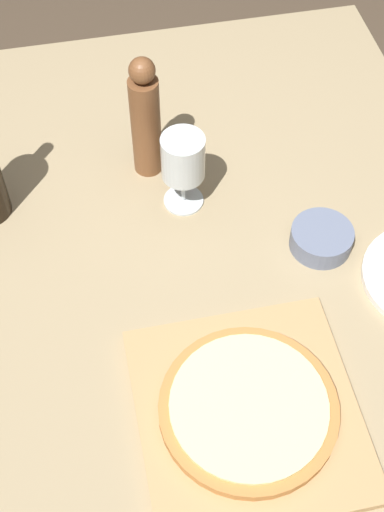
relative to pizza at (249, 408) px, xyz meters
name	(u,v)px	position (x,y,z in m)	size (l,w,h in m)	color
ground_plane	(216,439)	(0.03, 0.26, -0.78)	(12.00, 12.00, 0.00)	#4C3D2D
dining_table	(225,306)	(0.03, 0.26, -0.12)	(1.00, 1.47, 0.75)	#9E8966
cutting_board	(248,413)	(0.00, 0.00, -0.02)	(0.34, 0.36, 0.02)	tan
pizza	(249,408)	(0.00, 0.00, 0.00)	(0.28, 0.28, 0.02)	#BC7A3D
pepper_mill	(145,120)	(-0.06, 0.56, 0.10)	(0.06, 0.06, 0.27)	brown
wine_glass	(183,160)	(-0.01, 0.46, 0.08)	(0.08, 0.08, 0.17)	silver
small_bowl	(321,238)	(0.21, 0.30, -0.01)	(0.11, 0.11, 0.04)	slate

